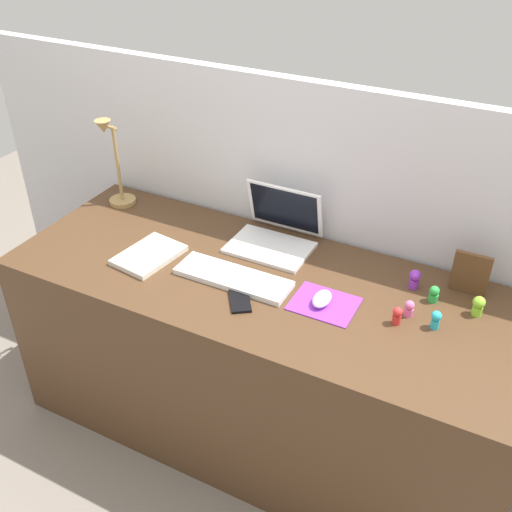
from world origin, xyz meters
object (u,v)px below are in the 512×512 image
at_px(laptop, 276,230).
at_px(mouse, 322,299).
at_px(picture_frame, 470,274).
at_px(toy_figurine_red, 397,315).
at_px(toy_figurine_cyan, 436,319).
at_px(toy_figurine_green, 434,294).
at_px(cell_phone, 240,300).
at_px(desk_lamp, 114,165).
at_px(toy_figurine_purple, 415,278).
at_px(notebook_pad, 149,255).
at_px(toy_figurine_pink, 409,308).
at_px(toy_figurine_lime, 478,305).
at_px(keyboard, 233,278).

height_order(laptop, mouse, laptop).
xyz_separation_m(laptop, picture_frame, (0.70, 0.01, 0.02)).
xyz_separation_m(picture_frame, toy_figurine_red, (-0.16, -0.27, -0.04)).
bearing_deg(toy_figurine_cyan, toy_figurine_green, 105.63).
bearing_deg(mouse, cell_phone, -155.60).
height_order(cell_phone, desk_lamp, desk_lamp).
bearing_deg(toy_figurine_purple, toy_figurine_cyan, -57.42).
relative_size(notebook_pad, toy_figurine_pink, 4.27).
distance_m(cell_phone, toy_figurine_lime, 0.76).
bearing_deg(toy_figurine_green, toy_figurine_red, -114.18).
bearing_deg(toy_figurine_pink, toy_figurine_cyan, -14.06).
relative_size(desk_lamp, toy_figurine_red, 6.25).
bearing_deg(toy_figurine_purple, toy_figurine_green, -30.84).
height_order(desk_lamp, toy_figurine_green, desk_lamp).
xyz_separation_m(toy_figurine_red, toy_figurine_green, (0.07, 0.17, -0.00)).
relative_size(picture_frame, toy_figurine_green, 2.56).
bearing_deg(laptop, toy_figurine_purple, -4.89).
bearing_deg(toy_figurine_pink, notebook_pad, -173.47).
bearing_deg(toy_figurine_red, laptop, 154.45).
height_order(laptop, keyboard, laptop).
xyz_separation_m(toy_figurine_pink, toy_figurine_lime, (0.19, 0.10, 0.01)).
xyz_separation_m(laptop, cell_phone, (0.05, -0.38, -0.05)).
bearing_deg(laptop, toy_figurine_cyan, -18.96).
bearing_deg(toy_figurine_purple, desk_lamp, 179.70).
relative_size(mouse, notebook_pad, 0.40).
bearing_deg(notebook_pad, keyboard, 11.04).
xyz_separation_m(desk_lamp, picture_frame, (1.41, 0.05, -0.11)).
xyz_separation_m(mouse, toy_figurine_lime, (0.46, 0.18, 0.02)).
distance_m(cell_phone, desk_lamp, 0.86).
bearing_deg(toy_figurine_lime, toy_figurine_green, 177.75).
relative_size(toy_figurine_green, toy_figurine_cyan, 0.93).
bearing_deg(notebook_pad, toy_figurine_green, 20.38).
distance_m(desk_lamp, picture_frame, 1.42).
bearing_deg(toy_figurine_lime, mouse, -158.95).
relative_size(laptop, toy_figurine_red, 4.92).
xyz_separation_m(toy_figurine_red, toy_figurine_lime, (0.22, 0.16, 0.00)).
bearing_deg(toy_figurine_cyan, laptop, 161.04).
height_order(mouse, notebook_pad, mouse).
xyz_separation_m(laptop, toy_figurine_pink, (0.56, -0.20, -0.02)).
distance_m(laptop, keyboard, 0.29).
distance_m(cell_phone, toy_figurine_red, 0.50).
bearing_deg(picture_frame, keyboard, -157.66).
bearing_deg(toy_figurine_pink, mouse, -164.83).
relative_size(toy_figurine_red, toy_figurine_cyan, 0.97).
distance_m(picture_frame, toy_figurine_purple, 0.18).
bearing_deg(toy_figurine_cyan, mouse, -171.98).
bearing_deg(desk_lamp, mouse, -13.11).
distance_m(keyboard, toy_figurine_green, 0.67).
bearing_deg(toy_figurine_green, toy_figurine_purple, 149.16).
bearing_deg(toy_figurine_lime, laptop, 172.65).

